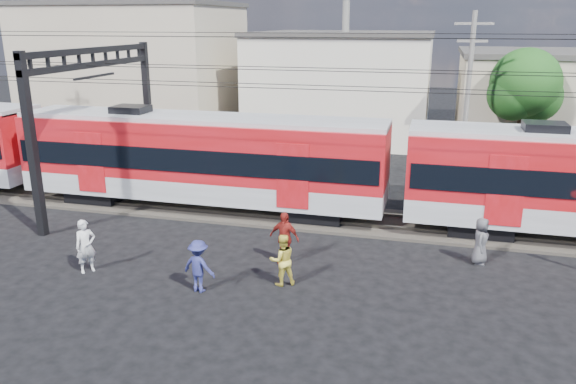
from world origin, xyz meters
name	(u,v)px	position (x,y,z in m)	size (l,w,h in m)	color
ground	(261,308)	(0.00, 0.00, 0.00)	(120.00, 120.00, 0.00)	black
track_bed	(317,217)	(0.00, 8.00, 0.06)	(70.00, 3.40, 0.12)	#2D2823
rail_near	(313,221)	(0.00, 7.25, 0.18)	(70.00, 0.12, 0.12)	#59544C
rail_far	(321,209)	(0.00, 8.75, 0.18)	(70.00, 0.12, 0.12)	#59544C
commuter_train	(205,157)	(-4.96, 8.00, 2.40)	(50.30, 3.08, 4.17)	black
catenary	(123,90)	(-8.65, 8.00, 5.14)	(70.00, 9.30, 7.52)	black
building_west	(136,69)	(-17.00, 24.00, 4.66)	(14.28, 10.20, 9.30)	tan
building_midwest	(344,84)	(-2.00, 27.00, 3.66)	(12.24, 12.24, 7.30)	beige
utility_pole_mid	(468,95)	(6.00, 15.00, 4.53)	(1.80, 0.24, 8.50)	slate
tree_near	(528,88)	(9.19, 18.09, 4.66)	(3.82, 3.64, 6.72)	#382619
pedestrian_a	(86,246)	(-6.34, 0.97, 0.91)	(0.66, 0.43, 1.81)	silver
pedestrian_b	(282,260)	(0.19, 1.67, 0.84)	(0.82, 0.64, 1.68)	gold
pedestrian_c	(199,266)	(-2.16, 0.59, 0.83)	(1.08, 0.62, 1.67)	navy
pedestrian_d	(284,238)	(-0.18, 3.29, 0.92)	(1.08, 0.45, 1.85)	maroon
pedestrian_e	(481,241)	(6.33, 4.94, 0.82)	(0.80, 0.52, 1.64)	#46454A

